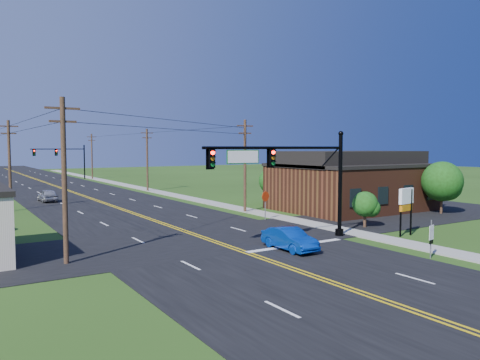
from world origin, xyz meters
TOP-DOWN VIEW (x-y plane):
  - ground at (0.00, 0.00)m, footprint 260.00×260.00m
  - road_main at (0.00, 50.00)m, footprint 16.00×220.00m
  - road_cross at (0.00, 12.00)m, footprint 70.00×10.00m
  - sidewalk at (10.50, 40.00)m, footprint 2.00×160.00m
  - signal_mast_main at (4.34, 8.00)m, footprint 11.30×0.60m
  - signal_mast_far at (4.44, 80.00)m, footprint 10.98×0.60m
  - brick_building at (20.00, 18.00)m, footprint 14.20×11.20m
  - utility_pole_left_a at (-9.50, 10.00)m, footprint 1.80×0.28m
  - utility_pole_left_b at (-9.50, 35.00)m, footprint 1.80×0.28m
  - utility_pole_right_a at (9.80, 22.00)m, footprint 1.80×0.28m
  - utility_pole_right_b at (9.80, 48.00)m, footprint 1.80×0.28m
  - utility_pole_right_c at (9.80, 78.00)m, footprint 1.80×0.28m
  - tree_right_front at (25.00, 11.00)m, footprint 3.80×3.80m
  - tree_right_back at (16.00, 26.00)m, footprint 3.00×3.00m
  - shrub_corner at (13.00, 9.50)m, footprint 2.00×2.00m
  - blue_car at (2.84, 6.19)m, footprint 1.49×4.18m
  - distant_car at (-4.95, 41.51)m, footprint 1.84×4.30m
  - route_sign at (8.36, 0.24)m, footprint 0.55×0.15m
  - stop_sign at (8.50, 16.72)m, footprint 0.89×0.23m
  - pylon_sign at (12.80, 5.47)m, footprint 1.68×0.53m

SIDE VIEW (x-z plane):
  - ground at x=0.00m, z-range 0.00..0.00m
  - road_main at x=0.00m, z-range 0.00..0.04m
  - road_cross at x=0.00m, z-range 0.00..0.04m
  - sidewalk at x=10.50m, z-range 0.00..0.08m
  - blue_car at x=2.84m, z-range 0.00..1.37m
  - distant_car at x=-4.95m, z-range 0.00..1.45m
  - route_sign at x=8.36m, z-range 0.18..2.39m
  - stop_sign at x=8.50m, z-range 0.56..3.10m
  - shrub_corner at x=13.00m, z-range 0.42..3.28m
  - brick_building at x=20.00m, z-range 0.00..4.70m
  - pylon_sign at x=12.80m, z-range 0.79..4.22m
  - tree_right_back at x=16.00m, z-range 0.55..4.65m
  - tree_right_front at x=25.00m, z-range 0.60..5.60m
  - signal_mast_far at x=4.44m, z-range 0.81..8.29m
  - utility_pole_left_a at x=-9.50m, z-range 0.22..9.22m
  - utility_pole_left_b at x=-9.50m, z-range 0.22..9.22m
  - utility_pole_right_a at x=9.80m, z-range 0.22..9.22m
  - utility_pole_right_b at x=9.80m, z-range 0.22..9.22m
  - utility_pole_right_c at x=9.80m, z-range 0.22..9.22m
  - signal_mast_main at x=4.34m, z-range 1.01..8.49m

